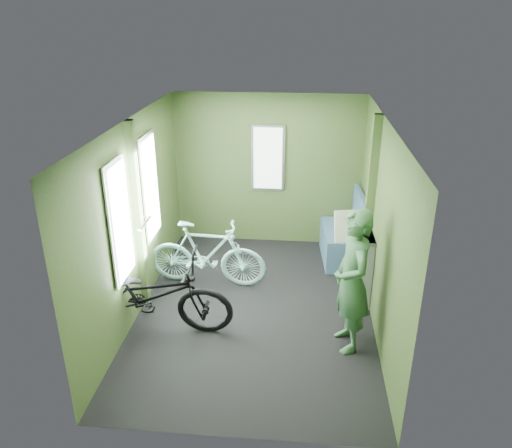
{
  "coord_description": "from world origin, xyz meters",
  "views": [
    {
      "loc": [
        0.5,
        -5.17,
        3.41
      ],
      "look_at": [
        0.0,
        0.1,
        1.1
      ],
      "focal_mm": 35.0,
      "sensor_mm": 36.0,
      "label": 1
    }
  ],
  "objects_px": {
    "bench_seat": "(343,241)",
    "passenger": "(352,281)",
    "bicycle_black": "(154,331)",
    "waste_box": "(360,270)",
    "bicycle_mint": "(208,285)"
  },
  "relations": [
    {
      "from": "bicycle_black",
      "to": "bench_seat",
      "type": "relative_size",
      "value": 1.84
    },
    {
      "from": "bench_seat",
      "to": "passenger",
      "type": "bearing_deg",
      "value": -96.32
    },
    {
      "from": "waste_box",
      "to": "bench_seat",
      "type": "bearing_deg",
      "value": 95.54
    },
    {
      "from": "passenger",
      "to": "bench_seat",
      "type": "height_order",
      "value": "passenger"
    },
    {
      "from": "passenger",
      "to": "bicycle_mint",
      "type": "bearing_deg",
      "value": -135.31
    },
    {
      "from": "bicycle_black",
      "to": "passenger",
      "type": "bearing_deg",
      "value": -90.45
    },
    {
      "from": "passenger",
      "to": "bench_seat",
      "type": "xyz_separation_m",
      "value": [
        0.08,
        2.05,
        -0.5
      ]
    },
    {
      "from": "bicycle_mint",
      "to": "bench_seat",
      "type": "height_order",
      "value": "bench_seat"
    },
    {
      "from": "passenger",
      "to": "waste_box",
      "type": "xyz_separation_m",
      "value": [
        0.19,
        0.89,
        -0.35
      ]
    },
    {
      "from": "bicycle_black",
      "to": "waste_box",
      "type": "bearing_deg",
      "value": -69.83
    },
    {
      "from": "bench_seat",
      "to": "bicycle_mint",
      "type": "bearing_deg",
      "value": -156.97
    },
    {
      "from": "bicycle_mint",
      "to": "bench_seat",
      "type": "bearing_deg",
      "value": -59.05
    },
    {
      "from": "bicycle_mint",
      "to": "waste_box",
      "type": "relative_size",
      "value": 1.72
    },
    {
      "from": "passenger",
      "to": "bench_seat",
      "type": "bearing_deg",
      "value": 164.84
    },
    {
      "from": "bicycle_mint",
      "to": "bicycle_black",
      "type": "bearing_deg",
      "value": 161.59
    }
  ]
}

